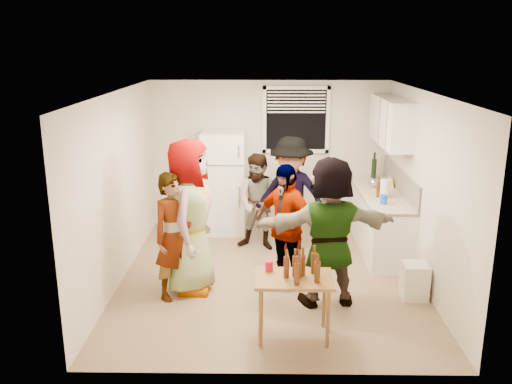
{
  "coord_description": "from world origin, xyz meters",
  "views": [
    {
      "loc": [
        -0.08,
        -6.84,
        3.11
      ],
      "look_at": [
        -0.19,
        0.21,
        1.15
      ],
      "focal_mm": 38.0,
      "sensor_mm": 36.0,
      "label": 1
    }
  ],
  "objects_px": {
    "serving_table": "(293,336)",
    "red_cup": "(269,271)",
    "wine_bottle": "(373,179)",
    "blue_cup": "(383,204)",
    "guest_stripe": "(177,296)",
    "guest_orange": "(327,302)",
    "guest_black": "(284,284)",
    "refrigerator": "(224,182)",
    "guest_grey": "(192,289)",
    "kettle": "(374,187)",
    "guest_back_right": "(290,252)",
    "guest_back_left": "(260,248)",
    "beer_bottle_table": "(314,273)",
    "beer_bottle_counter": "(378,197)",
    "trash_bin": "(415,279)"
  },
  "relations": [
    {
      "from": "beer_bottle_counter",
      "to": "guest_back_right",
      "type": "height_order",
      "value": "beer_bottle_counter"
    },
    {
      "from": "serving_table",
      "to": "guest_stripe",
      "type": "relative_size",
      "value": 0.52
    },
    {
      "from": "blue_cup",
      "to": "guest_back_left",
      "type": "xyz_separation_m",
      "value": [
        -1.76,
        0.57,
        -0.9
      ]
    },
    {
      "from": "kettle",
      "to": "guest_orange",
      "type": "bearing_deg",
      "value": -103.56
    },
    {
      "from": "beer_bottle_counter",
      "to": "red_cup",
      "type": "bearing_deg",
      "value": -126.08
    },
    {
      "from": "wine_bottle",
      "to": "serving_table",
      "type": "distance_m",
      "value": 3.95
    },
    {
      "from": "blue_cup",
      "to": "guest_stripe",
      "type": "bearing_deg",
      "value": -158.39
    },
    {
      "from": "trash_bin",
      "to": "red_cup",
      "type": "xyz_separation_m",
      "value": [
        -1.83,
        -0.78,
        0.45
      ]
    },
    {
      "from": "guest_back_left",
      "to": "guest_back_right",
      "type": "relative_size",
      "value": 0.84
    },
    {
      "from": "wine_bottle",
      "to": "blue_cup",
      "type": "height_order",
      "value": "wine_bottle"
    },
    {
      "from": "guest_back_right",
      "to": "guest_orange",
      "type": "xyz_separation_m",
      "value": [
        0.38,
        -1.64,
        0.0
      ]
    },
    {
      "from": "guest_orange",
      "to": "kettle",
      "type": "bearing_deg",
      "value": -122.13
    },
    {
      "from": "beer_bottle_table",
      "to": "guest_orange",
      "type": "xyz_separation_m",
      "value": [
        0.24,
        0.71,
        -0.7
      ]
    },
    {
      "from": "blue_cup",
      "to": "guest_black",
      "type": "bearing_deg",
      "value": -152.53
    },
    {
      "from": "guest_back_right",
      "to": "guest_black",
      "type": "distance_m",
      "value": 1.15
    },
    {
      "from": "beer_bottle_counter",
      "to": "guest_stripe",
      "type": "distance_m",
      "value": 3.26
    },
    {
      "from": "kettle",
      "to": "guest_back_left",
      "type": "relative_size",
      "value": 0.15
    },
    {
      "from": "wine_bottle",
      "to": "guest_black",
      "type": "distance_m",
      "value": 2.85
    },
    {
      "from": "refrigerator",
      "to": "blue_cup",
      "type": "height_order",
      "value": "refrigerator"
    },
    {
      "from": "refrigerator",
      "to": "trash_bin",
      "type": "xyz_separation_m",
      "value": [
        2.56,
        -2.48,
        -0.6
      ]
    },
    {
      "from": "guest_black",
      "to": "guest_orange",
      "type": "bearing_deg",
      "value": -2.63
    },
    {
      "from": "guest_back_right",
      "to": "guest_back_left",
      "type": "bearing_deg",
      "value": -177.23
    },
    {
      "from": "blue_cup",
      "to": "guest_stripe",
      "type": "xyz_separation_m",
      "value": [
        -2.79,
        -1.11,
        -0.9
      ]
    },
    {
      "from": "guest_stripe",
      "to": "guest_orange",
      "type": "bearing_deg",
      "value": -48.94
    },
    {
      "from": "beer_bottle_counter",
      "to": "guest_black",
      "type": "bearing_deg",
      "value": -142.65
    },
    {
      "from": "guest_back_left",
      "to": "guest_orange",
      "type": "xyz_separation_m",
      "value": [
        0.85,
        -1.81,
        0.0
      ]
    },
    {
      "from": "serving_table",
      "to": "red_cup",
      "type": "distance_m",
      "value": 0.77
    },
    {
      "from": "blue_cup",
      "to": "guest_stripe",
      "type": "distance_m",
      "value": 3.13
    },
    {
      "from": "beer_bottle_counter",
      "to": "guest_grey",
      "type": "distance_m",
      "value": 3.03
    },
    {
      "from": "kettle",
      "to": "beer_bottle_table",
      "type": "height_order",
      "value": "kettle"
    },
    {
      "from": "guest_back_right",
      "to": "guest_orange",
      "type": "bearing_deg",
      "value": -54.86
    },
    {
      "from": "kettle",
      "to": "guest_grey",
      "type": "height_order",
      "value": "kettle"
    },
    {
      "from": "refrigerator",
      "to": "red_cup",
      "type": "relative_size",
      "value": 15.06
    },
    {
      "from": "serving_table",
      "to": "guest_orange",
      "type": "distance_m",
      "value": 0.94
    },
    {
      "from": "kettle",
      "to": "guest_back_left",
      "type": "xyz_separation_m",
      "value": [
        -1.8,
        -0.37,
        -0.9
      ]
    },
    {
      "from": "guest_stripe",
      "to": "guest_back_right",
      "type": "distance_m",
      "value": 2.13
    },
    {
      "from": "serving_table",
      "to": "guest_grey",
      "type": "bearing_deg",
      "value": 137.08
    },
    {
      "from": "trash_bin",
      "to": "red_cup",
      "type": "bearing_deg",
      "value": -156.88
    },
    {
      "from": "wine_bottle",
      "to": "refrigerator",
      "type": "bearing_deg",
      "value": -177.68
    },
    {
      "from": "beer_bottle_table",
      "to": "guest_grey",
      "type": "height_order",
      "value": "beer_bottle_table"
    },
    {
      "from": "serving_table",
      "to": "guest_back_right",
      "type": "height_order",
      "value": "serving_table"
    },
    {
      "from": "kettle",
      "to": "beer_bottle_counter",
      "type": "bearing_deg",
      "value": -84.78
    },
    {
      "from": "serving_table",
      "to": "guest_back_left",
      "type": "xyz_separation_m",
      "value": [
        -0.39,
        2.63,
        0.0
      ]
    },
    {
      "from": "blue_cup",
      "to": "serving_table",
      "type": "bearing_deg",
      "value": -123.58
    },
    {
      "from": "refrigerator",
      "to": "guest_orange",
      "type": "bearing_deg",
      "value": -60.96
    },
    {
      "from": "guest_grey",
      "to": "kettle",
      "type": "bearing_deg",
      "value": -49.7
    },
    {
      "from": "red_cup",
      "to": "guest_black",
      "type": "distance_m",
      "value": 1.36
    },
    {
      "from": "kettle",
      "to": "guest_back_right",
      "type": "relative_size",
      "value": 0.12
    },
    {
      "from": "guest_stripe",
      "to": "guest_orange",
      "type": "relative_size",
      "value": 0.87
    },
    {
      "from": "kettle",
      "to": "guest_stripe",
      "type": "bearing_deg",
      "value": -134.24
    }
  ]
}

